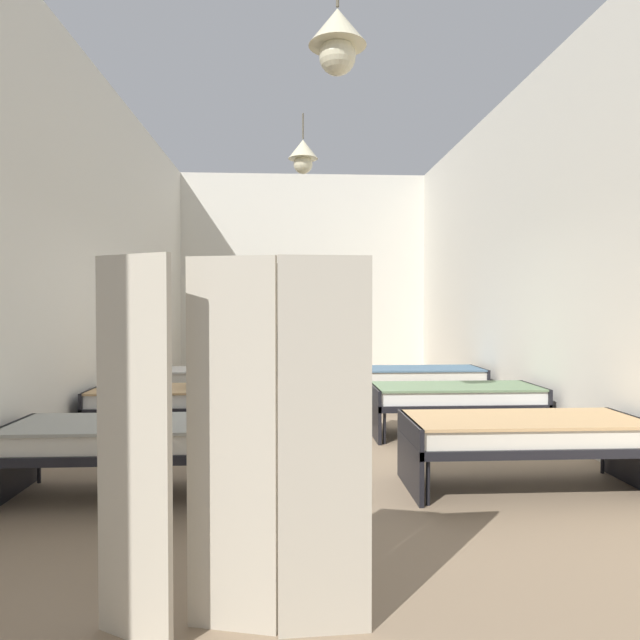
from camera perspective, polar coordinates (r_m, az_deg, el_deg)
ground_plane at (r=6.61m, az=-0.12°, el=-11.98°), size 5.81×12.38×0.10m
room_shell at (r=7.64m, az=-0.61°, el=6.46°), size 5.61×11.98×4.31m
bed_left_row_0 at (r=4.79m, az=-18.07°, el=-11.18°), size 1.90×0.84×0.57m
bed_right_row_0 at (r=5.02m, az=19.53°, el=-10.63°), size 1.90×0.84×0.57m
bed_left_row_1 at (r=6.62m, az=-13.83°, el=-7.69°), size 1.90×0.84×0.57m
bed_right_row_1 at (r=6.78m, az=13.24°, el=-7.47°), size 1.90×0.84×0.57m
bed_left_row_2 at (r=8.47m, az=-11.46°, el=-5.70°), size 1.90×0.84×0.57m
bed_right_row_2 at (r=8.60m, az=9.62°, el=-5.58°), size 1.90×0.84×0.57m
nurse_near_aisle at (r=8.85m, az=0.18°, el=-4.78°), size 0.52×0.52×1.49m
nurse_mid_aisle at (r=6.47m, az=-1.79°, el=-7.05°), size 0.52×0.52×1.49m
patient_seated_primary at (r=6.54m, az=-10.77°, el=-3.98°), size 0.44×0.44×0.80m
privacy_screen at (r=2.64m, az=-8.87°, el=-12.30°), size 1.24×0.25×1.70m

